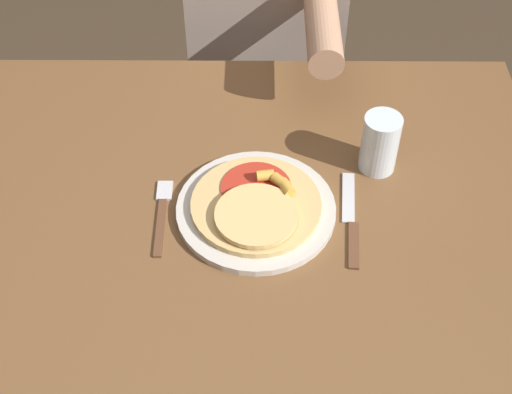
# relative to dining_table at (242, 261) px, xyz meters

# --- Properties ---
(dining_table) EXTENTS (1.14, 0.94, 0.76)m
(dining_table) POSITION_rel_dining_table_xyz_m (0.00, 0.00, 0.00)
(dining_table) COLOR brown
(dining_table) RESTS_ON ground_plane
(plate) EXTENTS (0.28, 0.28, 0.01)m
(plate) POSITION_rel_dining_table_xyz_m (0.03, 0.03, 0.12)
(plate) COLOR beige
(plate) RESTS_ON dining_table
(pizza) EXTENTS (0.23, 0.23, 0.04)m
(pizza) POSITION_rel_dining_table_xyz_m (0.03, 0.02, 0.13)
(pizza) COLOR tan
(pizza) RESTS_ON plate
(fork) EXTENTS (0.03, 0.18, 0.00)m
(fork) POSITION_rel_dining_table_xyz_m (-0.14, 0.02, 0.11)
(fork) COLOR brown
(fork) RESTS_ON dining_table
(knife) EXTENTS (0.03, 0.22, 0.00)m
(knife) POSITION_rel_dining_table_xyz_m (0.19, 0.01, 0.11)
(knife) COLOR brown
(knife) RESTS_ON dining_table
(drinking_glass) EXTENTS (0.07, 0.07, 0.12)m
(drinking_glass) POSITION_rel_dining_table_xyz_m (0.25, 0.14, 0.17)
(drinking_glass) COLOR silver
(drinking_glass) RESTS_ON dining_table
(person_diner) EXTENTS (0.37, 0.52, 1.20)m
(person_diner) POSITION_rel_dining_table_xyz_m (0.05, 0.69, 0.05)
(person_diner) COLOR #2D2D38
(person_diner) RESTS_ON ground_plane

